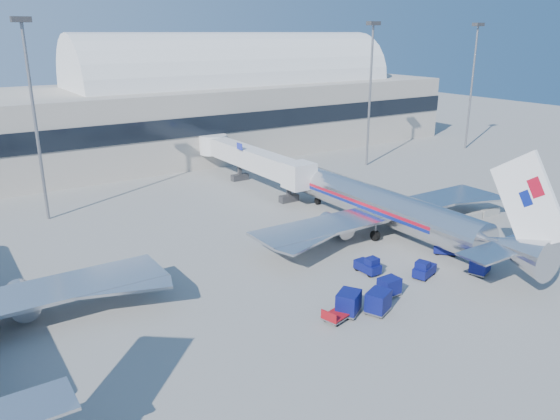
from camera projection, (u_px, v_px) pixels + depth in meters
ground at (342, 268)px, 51.12m from camera, size 260.00×260.00×0.00m
terminal at (50, 122)px, 86.10m from camera, size 170.00×28.15×21.00m
airliner_main at (388, 208)px, 59.01m from camera, size 32.00×37.26×12.07m
jetbridge_near at (247, 157)px, 78.33m from camera, size 4.40×27.50×6.25m
mast_west at (31, 92)px, 59.88m from camera, size 2.00×1.20×22.60m
mast_east at (371, 74)px, 86.02m from camera, size 2.00×1.20×22.60m
mast_far_east at (474, 68)px, 99.09m from camera, size 2.00×1.20×22.60m
barrier_near at (453, 222)px, 61.98m from camera, size 3.00×0.55×0.90m
barrier_mid at (472, 217)px, 63.70m from camera, size 3.00×0.55×0.90m
barrier_far at (490, 212)px, 65.43m from camera, size 3.00×0.55×0.90m
tug_lead at (424, 269)px, 48.96m from camera, size 2.78×1.97×1.64m
tug_right at (444, 248)px, 54.05m from camera, size 2.32×2.44×1.47m
tug_left at (368, 265)px, 49.76m from camera, size 1.32×2.52×1.62m
cart_train_a at (389, 286)px, 45.46m from camera, size 1.82×1.41×1.58m
cart_train_b at (378, 301)px, 42.65m from camera, size 2.51×2.26×1.81m
cart_train_c at (349, 302)px, 42.43m from camera, size 2.64×2.48×1.86m
cart_solo_near at (480, 265)px, 49.51m from camera, size 2.33×2.04×1.72m
cart_solo_far at (484, 243)px, 54.56m from camera, size 2.24×1.94×1.68m
cart_open_red at (337, 316)px, 41.62m from camera, size 2.41×1.96×0.57m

